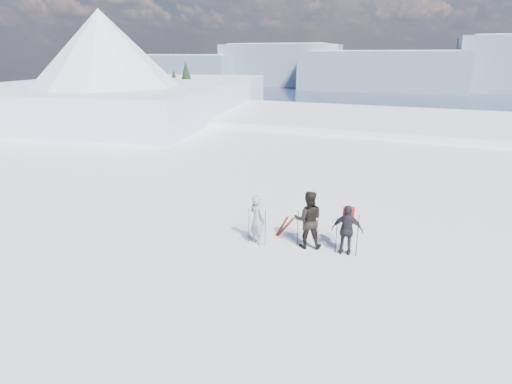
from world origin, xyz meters
TOP-DOWN VIEW (x-y plane):
  - lake_basin at (0.00, 30.00)m, footprint 820.00×820.00m
  - far_mountain_range at (29.60, 454.78)m, footprint 770.00×110.00m
  - near_ridge at (-26.68, 29.31)m, footprint 31.37×35.68m
  - skier_grey at (-2.70, 3.34)m, footprint 0.71×0.62m
  - skier_dark at (-1.13, 3.70)m, footprint 1.07×0.93m
  - skier_pack at (0.09, 3.68)m, footprint 0.97×0.49m
  - backpack at (0.06, 3.93)m, footprint 0.36×0.23m
  - ski_poles at (-1.20, 3.51)m, footprint 3.40×0.47m
  - skis_loose at (-2.29, 4.91)m, footprint 0.34×1.70m

SIDE VIEW (x-z plane):
  - far_mountain_range at x=29.60m, z-range -33.69..19.31m
  - lake_basin at x=0.00m, z-range -42.31..29.31m
  - near_ridge at x=-26.68m, z-range -16.30..9.32m
  - skis_loose at x=-2.29m, z-range 0.00..0.03m
  - ski_poles at x=-1.20m, z-range -0.05..1.31m
  - skier_pack at x=0.09m, z-range 0.00..1.59m
  - skier_grey at x=-2.70m, z-range 0.00..1.65m
  - skier_dark at x=-1.13m, z-range 0.00..1.87m
  - backpack at x=0.06m, z-range 1.59..2.02m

